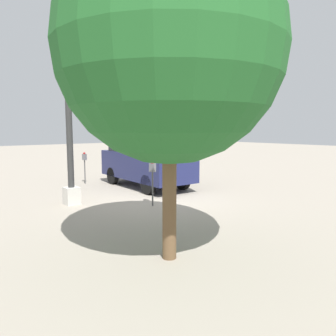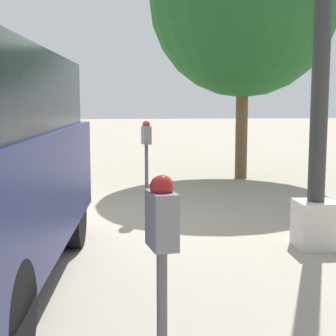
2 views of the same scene
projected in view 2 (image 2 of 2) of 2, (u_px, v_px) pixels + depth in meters
name	position (u px, v px, depth m)	size (l,w,h in m)	color
ground_plane	(104.00, 230.00, 6.79)	(80.00, 80.00, 0.00)	gray
parking_meter_near	(146.00, 146.00, 7.46)	(0.22, 0.15, 1.41)	#4C4C4C
parking_meter_far	(162.00, 253.00, 2.35)	(0.22, 0.15, 1.37)	#4C4C4C
lamp_post	(323.00, 19.00, 5.64)	(0.44, 0.44, 6.71)	beige
street_tree	(244.00, 2.00, 10.77)	(3.96, 3.96, 5.72)	brown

